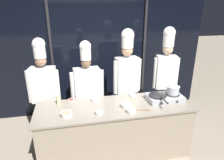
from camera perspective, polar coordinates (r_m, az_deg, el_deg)
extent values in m
plane|color=gray|center=(3.71, 0.84, -19.68)|extent=(24.00, 24.00, 0.00)
cube|color=black|center=(4.52, -3.54, 7.18)|extent=(4.84, 0.04, 2.70)
cube|color=#232326|center=(4.45, -16.72, 6.13)|extent=(0.05, 0.05, 2.70)
cube|color=#232326|center=(4.74, 9.06, 7.58)|extent=(0.05, 0.05, 2.70)
cube|color=gray|center=(3.45, 0.88, -14.21)|extent=(2.42, 0.75, 0.86)
cube|color=gray|center=(3.21, 0.92, -7.66)|extent=(2.49, 0.79, 0.03)
cube|color=#B2B5BA|center=(3.48, 14.82, -4.91)|extent=(0.58, 0.34, 0.09)
cylinder|color=black|center=(3.40, 12.87, -4.37)|extent=(0.23, 0.23, 0.01)
cylinder|color=black|center=(3.28, 14.08, -6.48)|extent=(0.03, 0.01, 0.03)
cylinder|color=black|center=(3.52, 16.86, -3.91)|extent=(0.23, 0.23, 0.01)
cylinder|color=black|center=(3.40, 18.19, -5.93)|extent=(0.03, 0.01, 0.03)
cylinder|color=#232326|center=(3.40, 12.88, -4.22)|extent=(0.29, 0.29, 0.01)
cone|color=#232326|center=(3.39, 12.91, -3.94)|extent=(0.30, 0.30, 0.04)
cylinder|color=black|center=(3.18, 14.81, -5.66)|extent=(0.02, 0.23, 0.02)
cylinder|color=#B7BABF|center=(3.49, 16.98, -2.79)|extent=(0.20, 0.20, 0.14)
torus|color=#B7BABF|center=(3.46, 17.10, -1.75)|extent=(0.21, 0.21, 0.01)
torus|color=#B7BABF|center=(3.42, 15.39, -2.29)|extent=(0.01, 0.05, 0.05)
torus|color=#B7BABF|center=(3.53, 18.68, -1.96)|extent=(0.01, 0.05, 0.05)
cylinder|color=beige|center=(3.33, -15.11, -5.56)|extent=(0.05, 0.05, 0.15)
cone|color=white|center=(3.29, -15.27, -4.02)|extent=(0.05, 0.05, 0.04)
cylinder|color=white|center=(3.17, 4.02, -7.30)|extent=(0.16, 0.16, 0.05)
torus|color=white|center=(3.15, 4.03, -6.88)|extent=(0.16, 0.16, 0.01)
cylinder|color=silver|center=(3.16, 4.02, -7.08)|extent=(0.13, 0.13, 0.03)
cylinder|color=white|center=(3.37, -4.86, -5.58)|extent=(0.14, 0.14, 0.05)
torus|color=white|center=(3.36, -4.87, -5.22)|extent=(0.14, 0.14, 0.01)
cylinder|color=silver|center=(3.36, -4.87, -5.39)|extent=(0.11, 0.11, 0.03)
cylinder|color=white|center=(3.01, -12.91, -9.47)|extent=(0.17, 0.17, 0.05)
torus|color=white|center=(2.99, -12.95, -9.03)|extent=(0.17, 0.17, 0.01)
cylinder|color=#9E896B|center=(3.00, -12.93, -9.24)|extent=(0.14, 0.14, 0.03)
cylinder|color=white|center=(3.41, -11.54, -5.74)|extent=(0.10, 0.10, 0.03)
torus|color=white|center=(3.40, -11.56, -5.48)|extent=(0.10, 0.10, 0.01)
cylinder|color=red|center=(3.40, -11.55, -5.59)|extent=(0.08, 0.08, 0.02)
cylinder|color=white|center=(3.54, 6.05, -4.38)|extent=(0.13, 0.13, 0.03)
torus|color=white|center=(3.53, 6.06, -4.13)|extent=(0.13, 0.13, 0.01)
cylinder|color=#EAA893|center=(3.54, 6.05, -4.24)|extent=(0.10, 0.10, 0.02)
cylinder|color=white|center=(3.03, 5.48, -8.77)|extent=(0.14, 0.14, 0.05)
torus|color=white|center=(3.02, 5.49, -8.35)|extent=(0.14, 0.14, 0.01)
cylinder|color=beige|center=(3.02, 5.49, -8.55)|extent=(0.11, 0.11, 0.03)
cylinder|color=white|center=(2.98, -3.77, -9.30)|extent=(0.11, 0.11, 0.04)
torus|color=white|center=(2.97, -3.78, -8.94)|extent=(0.11, 0.11, 0.01)
cylinder|color=beige|center=(2.98, -3.77, -9.11)|extent=(0.09, 0.09, 0.02)
cube|color=olive|center=(3.11, 8.30, -8.44)|extent=(0.14, 0.04, 0.01)
ellipsoid|color=olive|center=(3.13, 10.16, -8.34)|extent=(0.07, 0.05, 0.02)
cylinder|color=#4C4C51|center=(3.96, -16.07, -10.78)|extent=(0.11, 0.11, 0.78)
cylinder|color=#4C4C51|center=(4.02, -19.37, -10.67)|extent=(0.11, 0.11, 0.78)
cube|color=white|center=(3.68, -18.91, -1.30)|extent=(0.45, 0.28, 0.63)
cylinder|color=white|center=(3.60, -15.37, -1.71)|extent=(0.09, 0.09, 0.58)
cylinder|color=white|center=(3.73, -22.52, -1.78)|extent=(0.09, 0.09, 0.58)
sphere|color=#A87A5B|center=(3.55, -19.70, 5.16)|extent=(0.19, 0.19, 0.19)
cylinder|color=white|center=(3.52, -20.03, 7.76)|extent=(0.19, 0.19, 0.23)
sphere|color=white|center=(3.50, -20.26, 9.59)|extent=(0.21, 0.21, 0.21)
cylinder|color=#4C4C51|center=(3.98, -4.90, -10.09)|extent=(0.12, 0.12, 0.75)
cylinder|color=#4C4C51|center=(3.94, -8.55, -10.54)|extent=(0.12, 0.12, 0.75)
cube|color=white|center=(3.66, -7.15, -1.22)|extent=(0.48, 0.27, 0.60)
cylinder|color=white|center=(3.68, -3.09, -1.33)|extent=(0.09, 0.09, 0.55)
cylinder|color=white|center=(3.61, -11.07, -2.17)|extent=(0.09, 0.09, 0.55)
sphere|color=brown|center=(3.53, -7.45, 5.01)|extent=(0.18, 0.18, 0.18)
cylinder|color=white|center=(3.49, -7.57, 7.61)|extent=(0.19, 0.19, 0.23)
sphere|color=white|center=(3.46, -7.66, 9.46)|extent=(0.20, 0.20, 0.20)
cylinder|color=#232326|center=(4.10, 5.41, -8.41)|extent=(0.11, 0.11, 0.83)
cylinder|color=#232326|center=(4.02, 2.43, -8.97)|extent=(0.11, 0.11, 0.83)
cube|color=white|center=(3.75, 4.22, 1.41)|extent=(0.44, 0.27, 0.67)
cylinder|color=white|center=(3.82, 7.59, 1.43)|extent=(0.08, 0.08, 0.62)
cylinder|color=white|center=(3.64, 1.08, 0.63)|extent=(0.08, 0.08, 0.62)
sphere|color=tan|center=(3.62, 4.41, 8.32)|extent=(0.20, 0.20, 0.20)
cylinder|color=white|center=(3.59, 4.48, 10.91)|extent=(0.21, 0.21, 0.22)
sphere|color=white|center=(3.57, 4.53, 12.67)|extent=(0.23, 0.23, 0.23)
cylinder|color=#2D3856|center=(4.39, 15.45, -7.12)|extent=(0.10, 0.10, 0.83)
cylinder|color=#2D3856|center=(4.33, 12.80, -7.24)|extent=(0.10, 0.10, 0.83)
cube|color=white|center=(4.07, 15.04, 2.16)|extent=(0.40, 0.26, 0.67)
cylinder|color=white|center=(4.11, 17.96, 1.88)|extent=(0.08, 0.08, 0.61)
cylinder|color=white|center=(3.99, 12.24, 1.88)|extent=(0.08, 0.08, 0.61)
sphere|color=beige|center=(3.95, 15.65, 8.45)|extent=(0.20, 0.20, 0.20)
cylinder|color=white|center=(3.92, 15.91, 11.02)|extent=(0.21, 0.21, 0.25)
sphere|color=white|center=(3.91, 16.09, 12.85)|extent=(0.22, 0.22, 0.22)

